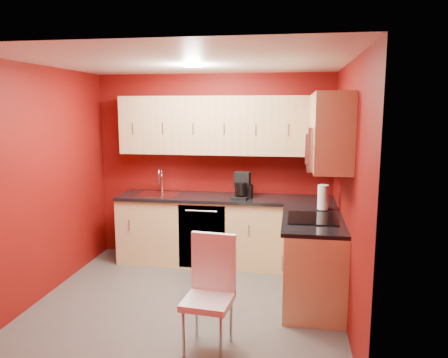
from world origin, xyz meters
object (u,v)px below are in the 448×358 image
(coffee_maker, at_px, (241,186))
(napkin_holder, at_px, (246,191))
(sink, at_px, (158,192))
(microwave, at_px, (326,147))
(paper_towel, at_px, (323,198))
(dining_chair, at_px, (208,295))

(coffee_maker, bearing_deg, napkin_holder, 68.74)
(sink, bearing_deg, microwave, -25.60)
(sink, height_order, paper_towel, sink)
(coffee_maker, height_order, paper_towel, coffee_maker)
(microwave, relative_size, coffee_maker, 2.30)
(microwave, xyz_separation_m, dining_chair, (-1.01, -1.09, -1.17))
(paper_towel, height_order, dining_chair, paper_towel)
(paper_towel, bearing_deg, napkin_holder, 148.12)
(microwave, distance_m, napkin_holder, 1.51)
(microwave, height_order, dining_chair, microwave)
(coffee_maker, bearing_deg, dining_chair, -81.60)
(paper_towel, bearing_deg, sink, 164.63)
(microwave, distance_m, sink, 2.43)
(napkin_holder, relative_size, paper_towel, 0.56)
(sink, xyz_separation_m, paper_towel, (2.11, -0.58, 0.11))
(dining_chair, bearing_deg, sink, 123.36)
(coffee_maker, height_order, dining_chair, coffee_maker)
(paper_towel, bearing_deg, coffee_maker, 154.22)
(napkin_holder, distance_m, dining_chair, 2.15)
(paper_towel, xyz_separation_m, dining_chair, (-1.03, -1.51, -0.56))
(sink, relative_size, napkin_holder, 3.27)
(microwave, height_order, paper_towel, microwave)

